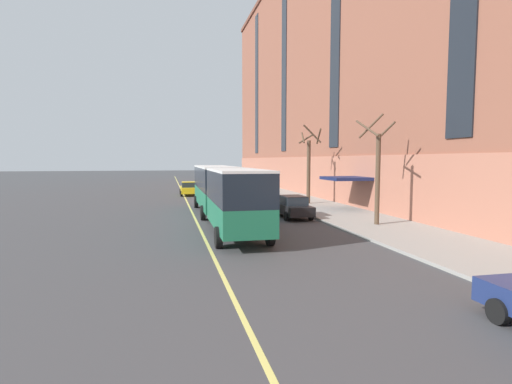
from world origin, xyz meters
name	(u,v)px	position (x,y,z in m)	size (l,w,h in m)	color
ground_plane	(213,219)	(0.00, 0.00, 0.00)	(260.00, 260.00, 0.00)	#424244
sidewalk	(328,209)	(9.59, 3.00, 0.07)	(5.56, 160.00, 0.15)	#9E9B93
apartment_facade	(455,9)	(18.35, 0.00, 15.38)	(15.20, 110.00, 30.79)	#935642
city_bus	(222,190)	(0.51, -0.91, 2.08)	(2.87, 19.29, 3.59)	#1E704C
parked_car_navy_0	(227,182)	(5.74, 32.08, 0.78)	(2.09, 4.57, 1.56)	navy
parked_car_green_1	(243,188)	(5.76, 19.43, 0.78)	(1.94, 4.79, 1.56)	#23603D
parked_car_navy_3	(232,184)	(5.53, 25.88, 0.78)	(2.02, 4.24, 1.56)	navy
parked_car_black_4	(292,207)	(5.53, -0.37, 0.78)	(1.91, 4.76, 1.56)	black
parked_car_silver_5	(263,195)	(5.67, 8.86, 0.78)	(2.05, 4.65, 1.56)	#B7B7BC
taxi_cab	(189,188)	(-0.60, 19.27, 0.79)	(2.02, 4.79, 1.56)	yellow
street_tree_mid_block	(377,170)	(9.32, -5.10, 3.43)	(2.05, 2.10, 6.79)	brown
street_tree_far_uptown	(309,165)	(9.39, 6.86, 3.62)	(1.97, 1.86, 6.97)	brown
fire_hydrant	(272,195)	(7.31, 12.04, 0.49)	(0.42, 0.24, 0.72)	red
lane_centerline	(193,214)	(-1.19, 3.00, 0.00)	(0.16, 140.00, 0.01)	#E0D66B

